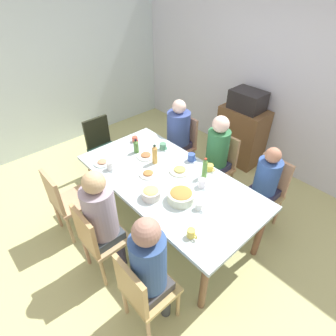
{
  "coord_description": "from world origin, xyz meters",
  "views": [
    {
      "loc": [
        1.72,
        -1.55,
        2.65
      ],
      "look_at": [
        0.0,
        0.0,
        0.9
      ],
      "focal_mm": 29.05,
      "sensor_mm": 36.0,
      "label": 1
    }
  ],
  "objects_px": {
    "chair_6": "(102,145)",
    "bottle_1": "(205,168)",
    "plate_3": "(148,174)",
    "cup_5": "(110,166)",
    "chair_5": "(143,290)",
    "plate_0": "(180,170)",
    "person_2": "(102,216)",
    "chair_3": "(266,190)",
    "cup_6": "(202,183)",
    "person_1": "(217,152)",
    "person_5": "(150,266)",
    "cup_3": "(191,157)",
    "person_4": "(178,132)",
    "side_cabinet": "(241,135)",
    "cup_7": "(199,206)",
    "chair_0": "(65,200)",
    "person_3": "(265,183)",
    "bottle_0": "(136,146)",
    "dining_table": "(168,184)",
    "bowl_1": "(181,196)",
    "bowl_0": "(151,193)",
    "chair_1": "(219,163)",
    "cup_2": "(135,139)",
    "chair_4": "(182,142)",
    "microwave": "(248,100)",
    "plate_1": "(102,162)",
    "cup_0": "(191,233)",
    "bottle_2": "(155,155)",
    "cup_4": "(163,146)",
    "cup_1": "(210,168)",
    "plate_2": "(146,155)",
    "chair_2": "(98,238)"
  },
  "relations": [
    {
      "from": "dining_table",
      "to": "cup_2",
      "type": "xyz_separation_m",
      "value": [
        -0.87,
        0.2,
        0.1
      ]
    },
    {
      "from": "plate_3",
      "to": "bottle_2",
      "type": "height_order",
      "value": "bottle_2"
    },
    {
      "from": "bowl_1",
      "to": "side_cabinet",
      "type": "relative_size",
      "value": 0.3
    },
    {
      "from": "dining_table",
      "to": "chair_4",
      "type": "bearing_deg",
      "value": 127.69
    },
    {
      "from": "bowl_1",
      "to": "bottle_1",
      "type": "bearing_deg",
      "value": 102.04
    },
    {
      "from": "cup_7",
      "to": "plate_3",
      "type": "bearing_deg",
      "value": -177.4
    },
    {
      "from": "person_2",
      "to": "person_3",
      "type": "height_order",
      "value": "person_2"
    },
    {
      "from": "cup_6",
      "to": "bottle_1",
      "type": "height_order",
      "value": "bottle_1"
    },
    {
      "from": "person_5",
      "to": "side_cabinet",
      "type": "distance_m",
      "value": 2.88
    },
    {
      "from": "chair_1",
      "to": "cup_2",
      "type": "relative_size",
      "value": 8.24
    },
    {
      "from": "chair_3",
      "to": "cup_6",
      "type": "bearing_deg",
      "value": -117.02
    },
    {
      "from": "person_2",
      "to": "chair_3",
      "type": "height_order",
      "value": "person_2"
    },
    {
      "from": "bottle_2",
      "to": "plate_1",
      "type": "bearing_deg",
      "value": -130.68
    },
    {
      "from": "chair_2",
      "to": "cup_4",
      "type": "distance_m",
      "value": 1.4
    },
    {
      "from": "plate_3",
      "to": "cup_1",
      "type": "relative_size",
      "value": 1.68
    },
    {
      "from": "cup_0",
      "to": "cup_5",
      "type": "xyz_separation_m",
      "value": [
        -1.29,
        0.01,
        0.01
      ]
    },
    {
      "from": "chair_6",
      "to": "bottle_1",
      "type": "distance_m",
      "value": 1.75
    },
    {
      "from": "bottle_0",
      "to": "dining_table",
      "type": "bearing_deg",
      "value": -5.18
    },
    {
      "from": "cup_2",
      "to": "chair_6",
      "type": "bearing_deg",
      "value": -160.99
    },
    {
      "from": "chair_1",
      "to": "plate_3",
      "type": "xyz_separation_m",
      "value": [
        -0.2,
        -1.04,
        0.25
      ]
    },
    {
      "from": "cup_4",
      "to": "chair_6",
      "type": "bearing_deg",
      "value": -159.72
    },
    {
      "from": "person_1",
      "to": "person_2",
      "type": "xyz_separation_m",
      "value": [
        0.0,
        -1.66,
        0.03
      ]
    },
    {
      "from": "chair_5",
      "to": "bowl_0",
      "type": "bearing_deg",
      "value": 135.42
    },
    {
      "from": "chair_1",
      "to": "plate_2",
      "type": "xyz_separation_m",
      "value": [
        -0.5,
        -0.83,
        0.25
      ]
    },
    {
      "from": "side_cabinet",
      "to": "person_2",
      "type": "bearing_deg",
      "value": -83.58
    },
    {
      "from": "cup_4",
      "to": "plate_3",
      "type": "bearing_deg",
      "value": -58.81
    },
    {
      "from": "person_2",
      "to": "bowl_1",
      "type": "xyz_separation_m",
      "value": [
        0.34,
        0.7,
        0.05
      ]
    },
    {
      "from": "chair_3",
      "to": "person_3",
      "type": "distance_m",
      "value": 0.18
    },
    {
      "from": "chair_0",
      "to": "person_3",
      "type": "height_order",
      "value": "person_3"
    },
    {
      "from": "plate_3",
      "to": "cup_5",
      "type": "xyz_separation_m",
      "value": [
        -0.37,
        -0.26,
        0.04
      ]
    },
    {
      "from": "plate_2",
      "to": "cup_2",
      "type": "bearing_deg",
      "value": 163.57
    },
    {
      "from": "bowl_0",
      "to": "bottle_1",
      "type": "distance_m",
      "value": 0.66
    },
    {
      "from": "chair_4",
      "to": "plate_3",
      "type": "relative_size",
      "value": 4.43
    },
    {
      "from": "person_1",
      "to": "bottle_1",
      "type": "xyz_separation_m",
      "value": [
        0.24,
        -0.51,
        0.14
      ]
    },
    {
      "from": "person_3",
      "to": "plate_1",
      "type": "distance_m",
      "value": 1.89
    },
    {
      "from": "cup_1",
      "to": "bottle_2",
      "type": "bearing_deg",
      "value": -145.14
    },
    {
      "from": "plate_3",
      "to": "bowl_1",
      "type": "distance_m",
      "value": 0.54
    },
    {
      "from": "cup_1",
      "to": "cup_7",
      "type": "height_order",
      "value": "cup_7"
    },
    {
      "from": "cup_7",
      "to": "side_cabinet",
      "type": "bearing_deg",
      "value": 113.56
    },
    {
      "from": "side_cabinet",
      "to": "chair_1",
      "type": "bearing_deg",
      "value": -71.88
    },
    {
      "from": "person_5",
      "to": "cup_7",
      "type": "height_order",
      "value": "person_5"
    },
    {
      "from": "chair_1",
      "to": "chair_5",
      "type": "height_order",
      "value": "same"
    },
    {
      "from": "person_3",
      "to": "side_cabinet",
      "type": "height_order",
      "value": "person_3"
    },
    {
      "from": "person_5",
      "to": "cup_3",
      "type": "height_order",
      "value": "person_5"
    },
    {
      "from": "microwave",
      "to": "side_cabinet",
      "type": "bearing_deg",
      "value": 0.0
    },
    {
      "from": "cup_0",
      "to": "bottle_1",
      "type": "bearing_deg",
      "value": 124.41
    },
    {
      "from": "chair_3",
      "to": "side_cabinet",
      "type": "xyz_separation_m",
      "value": [
        -1.01,
        0.92,
        -0.06
      ]
    },
    {
      "from": "person_4",
      "to": "plate_0",
      "type": "bearing_deg",
      "value": -42.46
    },
    {
      "from": "chair_5",
      "to": "plate_0",
      "type": "relative_size",
      "value": 3.7
    },
    {
      "from": "cup_7",
      "to": "chair_4",
      "type": "bearing_deg",
      "value": 141.23
    }
  ]
}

